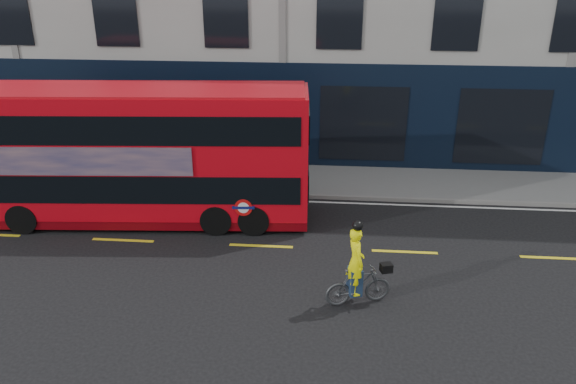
# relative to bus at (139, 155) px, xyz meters

# --- Properties ---
(ground) EXTENTS (120.00, 120.00, 0.00)m
(ground) POSITION_rel_bus_xyz_m (3.80, -3.00, -2.09)
(ground) COLOR black
(ground) RESTS_ON ground
(pavement) EXTENTS (60.00, 3.00, 0.12)m
(pavement) POSITION_rel_bus_xyz_m (3.80, 3.50, -2.03)
(pavement) COLOR slate
(pavement) RESTS_ON ground
(kerb) EXTENTS (60.00, 0.12, 0.13)m
(kerb) POSITION_rel_bus_xyz_m (3.80, 2.00, -2.03)
(kerb) COLOR slate
(kerb) RESTS_ON ground
(road_edge_line) EXTENTS (58.00, 0.10, 0.01)m
(road_edge_line) POSITION_rel_bus_xyz_m (3.80, 1.70, -2.09)
(road_edge_line) COLOR silver
(road_edge_line) RESTS_ON ground
(lane_dashes) EXTENTS (58.00, 0.12, 0.01)m
(lane_dashes) POSITION_rel_bus_xyz_m (3.80, -1.50, -2.09)
(lane_dashes) COLOR yellow
(lane_dashes) RESTS_ON ground
(bus) EXTENTS (10.27, 3.01, 4.08)m
(bus) POSITION_rel_bus_xyz_m (0.00, 0.00, 0.00)
(bus) COLOR red
(bus) RESTS_ON ground
(cyclist) EXTENTS (1.64, 0.90, 2.16)m
(cyclist) POSITION_rel_bus_xyz_m (6.40, -4.11, -1.36)
(cyclist) COLOR #4A4D4F
(cyclist) RESTS_ON ground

